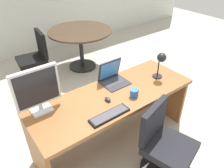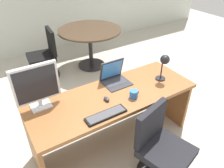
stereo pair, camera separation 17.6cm
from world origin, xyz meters
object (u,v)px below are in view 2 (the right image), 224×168
Objects in this scene: coffee_mug at (134,94)px; desk_lamp at (164,63)px; laptop at (114,75)px; meeting_table at (90,39)px; office_chair at (161,153)px; keyboard at (106,115)px; mouse at (107,99)px; meeting_chair_near at (45,59)px; desk at (111,106)px; monitor at (36,85)px.

desk_lamp is at bearing 11.60° from coffee_mug.
meeting_table is at bearing 72.03° from laptop.
desk_lamp reaches higher than office_chair.
mouse is at bearing 57.87° from keyboard.
keyboard is at bearing -91.53° from meeting_chair_near.
laptop is at bearing 46.52° from mouse.
coffee_mug reaches higher than mouse.
desk_lamp is at bearing 12.28° from keyboard.
laptop reaches higher than meeting_table.
keyboard is at bearing -113.49° from meeting_table.
mouse is 0.10× the size of meeting_chair_near.
desk is 5.68× the size of desk_lamp.
office_chair reaches higher than coffee_mug.
desk is 16.45× the size of coffee_mug.
meeting_chair_near reaches higher than desk.
mouse is at bearing -133.48° from laptop.
monitor is at bearing 135.60° from keyboard.
keyboard is at bearing 135.46° from office_chair.
coffee_mug reaches higher than meeting_table.
mouse is 2.10m from meeting_chair_near.
laptop is 0.61m from desk_lamp.
monitor is at bearing -107.01° from meeting_chair_near.
laptop is at bearing 90.46° from coffee_mug.
desk_lamp is 2.90× the size of coffee_mug.
laptop is (0.89, 0.01, -0.18)m from monitor.
monitor reaches higher than meeting_table.
coffee_mug reaches higher than desk.
desk_lamp is 2.31m from meeting_chair_near.
office_chair is (0.41, -0.40, -0.40)m from keyboard.
laptop is 0.26× the size of meeting_table.
desk is 1.60× the size of meeting_table.
meeting_table is 0.92m from meeting_chair_near.
meeting_chair_near is at bearing 98.91° from coffee_mug.
meeting_chair_near is at bearing 95.43° from desk.
monitor is 1.12× the size of keyboard.
office_chair is (0.28, -0.60, -0.41)m from mouse.
meeting_table is (1.43, 1.70, -0.40)m from monitor.
desk is 6.19× the size of laptop.
mouse is at bearing 114.88° from office_chair.
mouse is 2.14m from meeting_table.
desk_lamp is at bearing -91.16° from meeting_table.
desk is 0.79m from desk_lamp.
laptop is 0.40m from mouse.
meeting_chair_near is at bearing 91.84° from mouse.
office_chair reaches higher than keyboard.
laptop reaches higher than keyboard.
laptop reaches higher than coffee_mug.
office_chair is (0.00, -0.49, -0.44)m from coffee_mug.
desk_lamp reaches higher than meeting_chair_near.
laptop is (0.15, 0.19, 0.27)m from desk.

